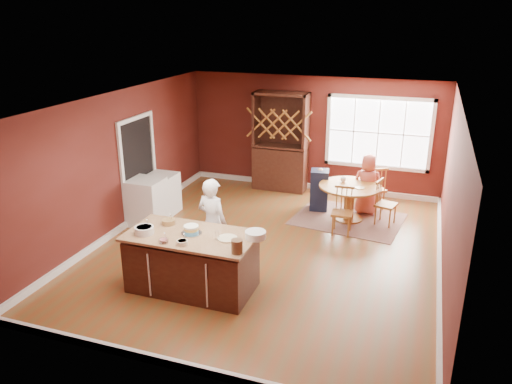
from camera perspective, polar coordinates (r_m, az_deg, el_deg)
room_shell at (r=8.67m, az=1.38°, el=1.59°), size 7.00×7.00×7.00m
window at (r=11.64m, az=13.80°, el=6.58°), size 2.36×0.10×1.66m
doorway at (r=10.51m, az=-13.23°, el=2.51°), size 0.08×1.26×2.13m
kitchen_island at (r=7.81m, az=-7.32°, el=-8.03°), size 1.96×1.03×0.92m
dining_table at (r=10.38m, az=10.65°, el=-0.37°), size 1.26×1.26×0.75m
baker at (r=8.32m, az=-4.99°, el=-3.55°), size 0.64×0.49×1.55m
layer_cake at (r=7.60m, az=-7.41°, el=-4.29°), size 0.32×0.32×0.13m
bowl_blue at (r=7.73m, az=-12.65°, el=-4.27°), size 0.29×0.29×0.11m
bowl_yellow at (r=7.99m, az=-9.98°, el=-3.37°), size 0.21×0.21×0.08m
bowl_pink at (r=7.39m, az=-10.52°, el=-5.51°), size 0.14×0.14×0.05m
bowl_olive at (r=7.29m, az=-8.43°, el=-5.72°), size 0.16×0.16×0.06m
drinking_glass at (r=7.37m, az=-4.48°, el=-4.95°), size 0.07×0.07×0.14m
dinner_plate at (r=7.40m, az=-3.29°, el=-5.30°), size 0.30×0.30×0.02m
white_tub at (r=7.39m, az=-0.06°, el=-4.90°), size 0.31×0.31×0.11m
stoneware_crock at (r=6.95m, az=-2.19°, el=-6.23°), size 0.16×0.16×0.20m
toy_figurine at (r=7.16m, az=-2.61°, el=-5.92°), size 0.05×0.05×0.08m
rug at (r=10.58m, az=10.47°, el=-3.06°), size 2.34×1.92×0.01m
chair_east at (r=10.33m, az=14.66°, el=-1.19°), size 0.46×0.47×0.93m
chair_south at (r=9.72m, az=9.83°, el=-2.17°), size 0.41×0.39×0.94m
chair_north at (r=11.11m, az=13.39°, el=0.55°), size 0.56×0.55×0.99m
seated_woman at (r=10.76m, az=12.62°, el=0.87°), size 0.65×0.44×1.30m
high_chair at (r=10.84m, az=7.24°, el=0.32°), size 0.44×0.44×0.93m
toddler at (r=10.74m, az=7.09°, el=2.07°), size 0.18×0.14×0.26m
table_plate at (r=10.18m, az=11.76°, el=0.47°), size 0.19×0.19×0.01m
table_cup at (r=10.50m, az=9.93°, el=1.42°), size 0.14×0.14×0.09m
hutch at (r=11.88m, az=2.83°, el=5.74°), size 1.27×0.53×2.34m
washer at (r=10.26m, az=-12.36°, el=-1.12°), size 0.65×0.63×0.94m
dryer at (r=10.79m, az=-10.61°, el=-0.17°), size 0.59×0.57×0.86m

